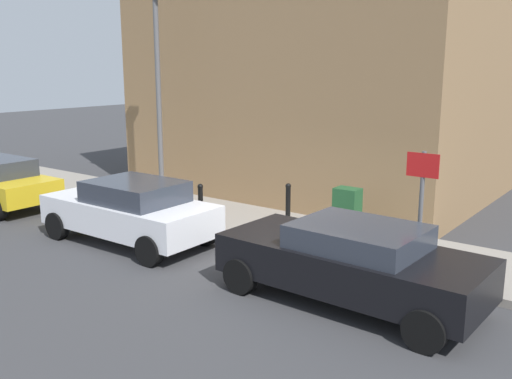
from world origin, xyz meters
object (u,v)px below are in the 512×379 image
Objects in this scene: bollard_far_kerb at (201,204)px; car_black at (351,261)px; car_white at (131,210)px; street_sign at (421,194)px; bollard_near_cabinet at (288,203)px; utility_cabinet at (347,215)px; lamppost at (158,89)px.

car_black is at bearing -108.02° from bollard_far_kerb.
car_white is 1.72m from bollard_far_kerb.
car_white is at bearing 156.18° from bollard_far_kerb.
car_black is 1.08× the size of car_white.
bollard_near_cabinet is at bearing 71.38° from street_sign.
car_black is 3.94× the size of utility_cabinet.
car_black is at bearing 179.27° from car_white.
bollard_near_cabinet is at bearing -40.38° from car_black.
bollard_far_kerb is at bearing -16.41° from car_black.
lamppost reaches higher than car_black.
utility_cabinet is (2.79, -3.98, -0.08)m from car_white.
lamppost is (1.15, 2.53, 2.60)m from bollard_far_kerb.
utility_cabinet is at bearing -58.99° from car_black.
car_white is 6.35m from street_sign.
lamppost reaches higher than car_white.
car_black is 4.33m from bollard_near_cabinet.
car_white is 1.82× the size of street_sign.
lamppost reaches higher than utility_cabinet.
lamppost is at bearing 82.10° from street_sign.
utility_cabinet reaches higher than bollard_far_kerb.
lamppost is at bearing 92.21° from bollard_near_cabinet.
bollard_near_cabinet is 4.92m from lamppost.
lamppost is at bearing 65.50° from bollard_far_kerb.
car_white reaches higher than utility_cabinet.
street_sign reaches higher than bollard_far_kerb.
utility_cabinet is 1.11× the size of bollard_near_cabinet.
car_white is at bearing 125.01° from utility_cabinet.
car_black is 1.95m from street_sign.
street_sign is 0.40× the size of lamppost.
lamppost is at bearing -18.70° from car_black.
bollard_near_cabinet and bollard_far_kerb have the same top height.
car_black is at bearing -150.59° from utility_cabinet.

